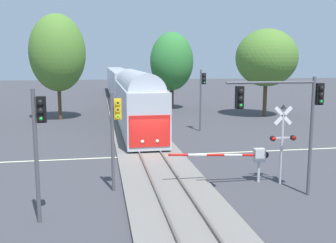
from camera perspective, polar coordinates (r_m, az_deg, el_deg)
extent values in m
plane|color=#3D3D42|center=(26.01, -2.69, -5.11)|extent=(220.00, 220.00, 0.00)
cube|color=beige|center=(26.01, -2.69, -5.11)|extent=(44.00, 0.20, 0.01)
cube|color=slate|center=(25.99, -2.69, -4.92)|extent=(4.40, 80.00, 0.18)
cube|color=#56514C|center=(25.87, -4.27, -4.64)|extent=(0.10, 80.00, 0.14)
cube|color=#56514C|center=(26.05, -1.12, -4.52)|extent=(0.10, 80.00, 0.14)
cube|color=#B2B7C1|center=(34.83, -4.70, 2.24)|extent=(3.00, 18.72, 3.90)
cube|color=red|center=(25.68, -2.72, -1.45)|extent=(2.76, 0.08, 2.15)
cylinder|color=#B2B7C1|center=(34.66, -4.74, 5.25)|extent=(2.76, 16.85, 2.76)
sphere|color=#F4F2CC|center=(25.75, -3.81, -2.98)|extent=(0.24, 0.24, 0.24)
sphere|color=#F4F2CC|center=(25.87, -1.61, -2.91)|extent=(0.24, 0.24, 0.24)
cube|color=#B7BCC6|center=(55.88, -6.75, 5.08)|extent=(3.00, 21.91, 4.60)
cube|color=black|center=(55.96, -5.21, 5.42)|extent=(0.04, 19.72, 0.90)
cube|color=gold|center=(56.07, -5.18, 3.94)|extent=(0.04, 20.16, 0.36)
cube|color=#B7BCC6|center=(78.62, -7.73, 6.16)|extent=(3.00, 21.91, 4.60)
cube|color=black|center=(78.69, -6.63, 6.40)|extent=(0.04, 19.72, 0.90)
cube|color=gold|center=(78.76, -6.60, 5.35)|extent=(0.04, 20.16, 0.36)
cylinder|color=#B7B7BC|center=(20.96, 13.26, -7.26)|extent=(0.14, 0.14, 1.10)
cube|color=#B7B7BC|center=(20.73, 13.35, -4.87)|extent=(0.56, 0.40, 0.70)
sphere|color=black|center=(20.87, 14.23, -4.81)|extent=(0.36, 0.36, 0.36)
cylinder|color=red|center=(20.55, 12.12, -4.89)|extent=(0.96, 0.12, 0.16)
cylinder|color=white|center=(20.20, 9.61, -4.92)|extent=(0.96, 0.12, 0.16)
cylinder|color=red|center=(19.90, 7.02, -4.94)|extent=(0.96, 0.12, 0.16)
cylinder|color=white|center=(19.63, 4.35, -4.95)|extent=(0.96, 0.12, 0.16)
cylinder|color=red|center=(19.41, 1.62, -4.95)|extent=(0.96, 0.12, 0.16)
sphere|color=red|center=(19.32, 0.23, -4.95)|extent=(0.14, 0.14, 0.14)
cylinder|color=#B2B2B7|center=(20.61, 16.47, -3.61)|extent=(0.14, 0.14, 3.93)
cube|color=white|center=(20.31, 16.70, 0.83)|extent=(0.98, 0.05, 0.98)
cube|color=white|center=(20.31, 16.70, 0.83)|extent=(0.98, 0.05, 0.98)
cube|color=#B2B2B7|center=(20.52, 16.53, -2.33)|extent=(1.10, 0.08, 0.08)
cylinder|color=black|center=(20.19, 15.26, -2.45)|extent=(0.26, 0.18, 0.26)
cylinder|color=black|center=(20.68, 18.02, -2.31)|extent=(0.26, 0.18, 0.26)
sphere|color=red|center=(20.10, 15.38, -2.50)|extent=(0.20, 0.20, 0.20)
sphere|color=red|center=(20.59, 18.15, -2.36)|extent=(0.20, 0.20, 0.20)
cone|color=black|center=(20.27, 16.73, 2.15)|extent=(0.28, 0.28, 0.22)
cylinder|color=#4C4C51|center=(18.82, -8.21, -3.08)|extent=(0.16, 0.16, 4.84)
cube|color=gold|center=(18.56, -7.46, 1.84)|extent=(0.34, 0.26, 1.00)
sphere|color=#262626|center=(18.38, -7.45, 2.78)|extent=(0.20, 0.20, 0.20)
cylinder|color=gold|center=(18.35, -7.45, 2.77)|extent=(0.24, 0.10, 0.24)
sphere|color=#262626|center=(18.42, -7.43, 1.79)|extent=(0.20, 0.20, 0.20)
cylinder|color=gold|center=(18.39, -7.43, 1.78)|extent=(0.24, 0.10, 0.24)
sphere|color=green|center=(18.46, -7.41, 0.80)|extent=(0.20, 0.20, 0.20)
cylinder|color=gold|center=(18.43, -7.41, 0.79)|extent=(0.24, 0.10, 0.24)
cylinder|color=#4C4C51|center=(19.15, 20.41, -2.17)|extent=(0.16, 0.16, 5.61)
cube|color=black|center=(19.03, 21.47, 3.81)|extent=(0.34, 0.26, 1.00)
sphere|color=#262626|center=(18.88, 21.76, 4.73)|extent=(0.20, 0.20, 0.20)
cylinder|color=black|center=(18.86, 21.81, 4.72)|extent=(0.24, 0.10, 0.24)
sphere|color=#262626|center=(18.91, 21.70, 3.76)|extent=(0.20, 0.20, 0.20)
cylinder|color=black|center=(18.88, 21.75, 3.76)|extent=(0.24, 0.10, 0.24)
sphere|color=green|center=(18.93, 21.65, 2.80)|extent=(0.20, 0.20, 0.20)
cylinder|color=black|center=(18.91, 21.69, 2.79)|extent=(0.24, 0.10, 0.24)
cylinder|color=#4C4C51|center=(17.87, 15.02, 5.60)|extent=(4.19, 0.12, 0.12)
cube|color=black|center=(17.35, 10.53, 3.51)|extent=(0.34, 0.26, 1.00)
sphere|color=#262626|center=(17.19, 10.74, 4.52)|extent=(0.20, 0.20, 0.20)
cylinder|color=black|center=(17.16, 10.77, 4.51)|extent=(0.24, 0.10, 0.24)
sphere|color=#262626|center=(17.21, 10.71, 3.46)|extent=(0.20, 0.20, 0.20)
cylinder|color=black|center=(17.19, 10.74, 3.45)|extent=(0.24, 0.10, 0.24)
sphere|color=green|center=(17.25, 10.68, 2.40)|extent=(0.20, 0.20, 0.20)
cylinder|color=black|center=(17.22, 10.71, 2.39)|extent=(0.24, 0.10, 0.24)
cylinder|color=#4C4C51|center=(15.73, -18.92, -5.02)|extent=(0.16, 0.16, 5.29)
cube|color=black|center=(15.37, -18.23, 1.70)|extent=(0.34, 0.26, 1.00)
sphere|color=#262626|center=(15.18, -18.37, 2.82)|extent=(0.20, 0.20, 0.20)
cylinder|color=black|center=(15.16, -18.39, 2.81)|extent=(0.24, 0.10, 0.24)
sphere|color=#262626|center=(15.22, -18.31, 1.63)|extent=(0.20, 0.20, 0.20)
cylinder|color=black|center=(15.19, -18.33, 1.61)|extent=(0.24, 0.10, 0.24)
sphere|color=green|center=(15.26, -18.25, 0.44)|extent=(0.20, 0.20, 0.20)
cylinder|color=black|center=(15.23, -18.27, 0.42)|extent=(0.24, 0.10, 0.24)
cylinder|color=#4C4C51|center=(34.88, 4.84, 3.09)|extent=(0.16, 0.16, 5.56)
cube|color=black|center=(34.81, 5.33, 6.34)|extent=(0.34, 0.26, 1.00)
sphere|color=#262626|center=(34.65, 5.41, 6.85)|extent=(0.20, 0.20, 0.20)
cylinder|color=black|center=(34.63, 5.42, 6.85)|extent=(0.24, 0.10, 0.24)
sphere|color=#262626|center=(34.67, 5.40, 6.33)|extent=(0.20, 0.20, 0.20)
cylinder|color=black|center=(34.64, 5.41, 6.32)|extent=(0.24, 0.10, 0.24)
sphere|color=green|center=(34.68, 5.39, 5.80)|extent=(0.20, 0.20, 0.20)
cylinder|color=black|center=(34.65, 5.40, 5.80)|extent=(0.24, 0.10, 0.24)
cylinder|color=#4C3828|center=(45.61, 14.15, 3.41)|extent=(0.44, 0.44, 4.27)
ellipsoid|color=#4C7A2D|center=(45.42, 14.37, 9.14)|extent=(6.93, 6.93, 6.45)
cylinder|color=#4C3828|center=(51.21, 0.55, 3.79)|extent=(0.54, 0.54, 3.44)
ellipsoid|color=#2D7533|center=(51.01, 0.56, 8.90)|extent=(5.66, 5.66, 7.58)
cylinder|color=#4C3828|center=(43.40, -15.75, 2.97)|extent=(0.38, 0.38, 4.11)
ellipsoid|color=#4C7A2D|center=(43.20, -16.04, 9.75)|extent=(5.90, 5.90, 8.19)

